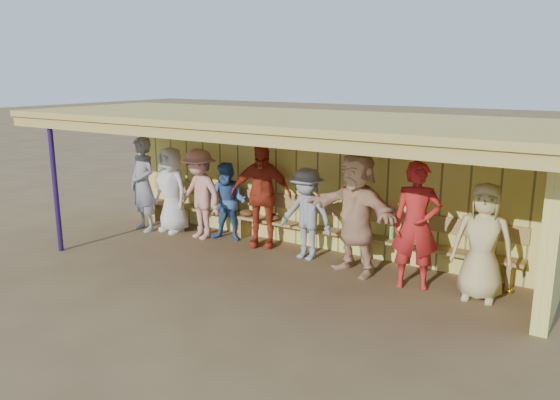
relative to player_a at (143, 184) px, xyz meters
The scene contains 13 objects.
ground 3.46m from the player_a, ahead, with size 90.00×90.00×0.00m, color brown.
player_a is the anchor object (origin of this frame).
player_b 0.61m from the player_a, 23.15° to the left, with size 0.84×0.55×1.72m, color beige.
player_c 1.92m from the player_a, 11.26° to the left, with size 0.73×0.57×1.51m, color #385F9B.
player_d 2.63m from the player_a, ahead, with size 1.13×0.47×1.94m, color #AD321B.
player_e 3.67m from the player_a, ahead, with size 1.03×0.59×1.59m, color gray.
player_f 4.65m from the player_a, ahead, with size 1.83×0.58×1.98m, color tan.
player_g 5.66m from the player_a, ahead, with size 0.70×0.46×1.91m, color #A91C1B.
player_h 6.60m from the player_a, ahead, with size 0.82×0.54×1.69m, color tan.
player_extra 1.34m from the player_a, ahead, with size 1.13×0.65×1.75m, color tan.
dugout_structure 3.77m from the player_a, ahead, with size 8.80×3.20×2.50m.
bench 3.41m from the player_a, 12.58° to the left, with size 7.60×0.34×0.93m.
dugout_equipment 3.04m from the player_a, 11.68° to the left, with size 5.59×0.62×0.80m.
Camera 1 is at (4.83, -7.21, 3.14)m, focal length 35.00 mm.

